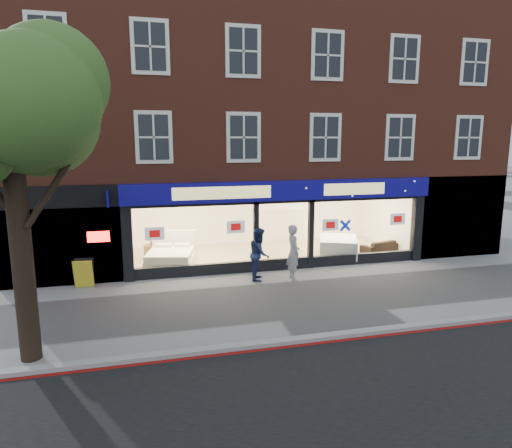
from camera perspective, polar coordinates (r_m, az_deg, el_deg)
name	(u,v)px	position (r m, az deg, el deg)	size (l,w,h in m)	color
ground	(314,296)	(14.25, 7.25, -8.96)	(120.00, 120.00, 0.00)	gray
kerb_line	(361,338)	(11.63, 13.05, -13.75)	(60.00, 0.10, 0.01)	#8C0A07
kerb_stone	(358,333)	(11.77, 12.60, -13.14)	(60.00, 0.25, 0.12)	gray
showroom_floor	(267,254)	(19.00, 1.40, -3.74)	(11.00, 4.50, 0.10)	tan
building	(257,93)	(20.12, 0.08, 16.07)	(19.00, 8.26, 10.30)	brown
street_tree	(6,129)	(10.55, -28.79, 10.36)	(4.00, 3.20, 6.60)	black
display_bed	(171,257)	(17.36, -10.58, -4.02)	(2.12, 2.39, 1.16)	silver
bedside_table	(151,251)	(18.50, -12.94, -3.36)	(0.45, 0.45, 0.55)	brown
mattress_stack	(338,247)	(18.74, 10.20, -2.80)	(2.05, 2.26, 0.73)	silver
sofa	(380,246)	(19.77, 15.19, -2.67)	(1.66, 0.65, 0.48)	black
a_board	(84,273)	(15.85, -20.72, -5.77)	(0.61, 0.39, 0.94)	gold
pedestrian_grey	(293,252)	(15.55, 4.69, -3.57)	(0.70, 0.46, 1.91)	#999DA0
pedestrian_blue	(259,254)	(15.55, 0.43, -3.75)	(0.87, 0.68, 1.80)	#1B274D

